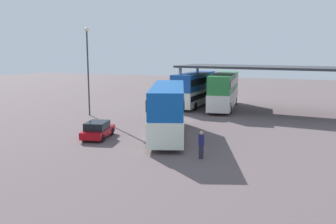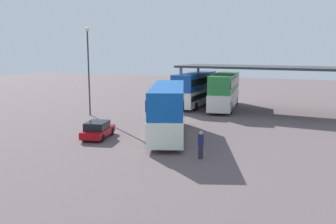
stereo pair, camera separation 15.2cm
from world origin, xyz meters
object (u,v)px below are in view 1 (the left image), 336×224
at_px(double_decker_near_canopy, 194,88).
at_px(double_decker_mid_row, 224,89).
at_px(parked_hatchback, 98,130).
at_px(double_decker_main, 168,109).
at_px(lamppost_tall, 88,62).
at_px(pedestrian_waiting, 201,145).

distance_m(double_decker_near_canopy, double_decker_mid_row, 3.84).
bearing_deg(parked_hatchback, double_decker_main, -74.29).
relative_size(parked_hatchback, lamppost_tall, 0.43).
relative_size(double_decker_main, lamppost_tall, 1.21).
xyz_separation_m(double_decker_main, lamppost_tall, (-11.37, 6.09, 3.43)).
xyz_separation_m(parked_hatchback, double_decker_near_canopy, (2.27, 18.86, 1.61)).
xyz_separation_m(double_decker_main, pedestrian_waiting, (4.21, -5.03, -1.36)).
bearing_deg(double_decker_main, double_decker_mid_row, -22.76).
bearing_deg(parked_hatchback, double_decker_mid_row, -30.12).
height_order(double_decker_main, lamppost_tall, lamppost_tall).
height_order(double_decker_near_canopy, double_decker_mid_row, double_decker_mid_row).
bearing_deg(double_decker_mid_row, lamppost_tall, 122.04).
bearing_deg(pedestrian_waiting, parked_hatchback, 51.33).
height_order(double_decker_main, pedestrian_waiting, double_decker_main).
height_order(double_decker_near_canopy, pedestrian_waiting, double_decker_near_canopy).
bearing_deg(double_decker_near_canopy, pedestrian_waiting, -159.86).
relative_size(double_decker_mid_row, pedestrian_waiting, 6.32).
relative_size(double_decker_main, double_decker_near_canopy, 1.10).
height_order(lamppost_tall, pedestrian_waiting, lamppost_tall).
distance_m(double_decker_main, lamppost_tall, 13.35).
xyz_separation_m(double_decker_main, double_decker_mid_row, (1.10, 15.82, 0.02)).
height_order(double_decker_main, parked_hatchback, double_decker_main).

